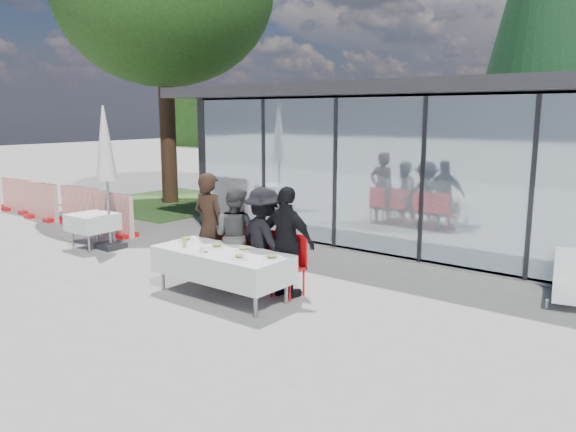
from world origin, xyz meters
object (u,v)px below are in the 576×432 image
object	(u,v)px
diner_b	(235,236)
construction_barriers	(15,198)
market_umbrella	(105,154)
spare_table_left	(93,222)
diner_chair_c	(268,257)
plate_c	(244,249)
plate_b	(217,246)
dining_table	(222,264)
diner_d	(287,242)
diner_chair_a	(215,246)
diner_chair_d	(291,262)
conifer_tree	(539,7)
diner_chair_b	(240,252)
juice_bottle	(184,242)
plate_extra	(240,257)
folded_eyeglasses	(204,251)
lounger	(574,283)
plate_d	(272,257)
diner_c	(264,240)
diner_a	(210,226)
plate_a	(186,239)

from	to	relation	value
diner_b	construction_barriers	world-z (taller)	diner_b
market_umbrella	spare_table_left	bearing A→B (deg)	-149.90
diner_chair_c	plate_c	size ratio (longest dim) A/B	3.47
diner_b	plate_c	size ratio (longest dim) A/B	5.90
diner_b	plate_b	bearing A→B (deg)	92.72
dining_table	diner_d	size ratio (longest dim) A/B	1.29
diner_chair_a	spare_table_left	xyz separation A→B (m)	(-3.57, -0.10, 0.02)
diner_chair_d	plate_c	world-z (taller)	diner_chair_d
conifer_tree	spare_table_left	bearing A→B (deg)	-114.71
diner_chair_c	market_umbrella	xyz separation A→B (m)	(-4.46, 0.10, 1.47)
diner_chair_b	plate_b	world-z (taller)	diner_chair_b
diner_b	juice_bottle	size ratio (longest dim) A/B	10.32
diner_chair_a	plate_extra	bearing A→B (deg)	-32.27
folded_eyeglasses	lounger	size ratio (longest dim) A/B	0.10
plate_c	spare_table_left	world-z (taller)	plate_c
plate_d	diner_c	bearing A→B (deg)	138.67
diner_a	conifer_tree	size ratio (longest dim) A/B	0.18
diner_a	conifer_tree	world-z (taller)	conifer_tree
market_umbrella	juice_bottle	bearing A→B (deg)	-16.41
plate_d	lounger	size ratio (longest dim) A/B	0.20
diner_b	dining_table	bearing A→B (deg)	107.21
diner_b	plate_extra	world-z (taller)	diner_b
plate_a	plate_c	xyz separation A→B (m)	(1.21, 0.08, 0.00)
construction_barriers	market_umbrella	bearing A→B (deg)	-8.89
diner_chair_a	diner_d	distance (m)	1.73
diner_chair_a	conifer_tree	xyz separation A→B (m)	(1.98, 11.97, 5.45)
diner_d	lounger	size ratio (longest dim) A/B	1.22
plate_b	plate_d	xyz separation A→B (m)	(1.13, -0.00, 0.00)
diner_chair_a	lounger	xyz separation A→B (m)	(5.29, 2.53, -0.28)
plate_c	diner_chair_c	bearing A→B (deg)	84.47
diner_chair_c	construction_barriers	xyz separation A→B (m)	(-10.37, 1.02, -0.10)
spare_table_left	conifer_tree	distance (m)	14.35
plate_extra	conifer_tree	size ratio (longest dim) A/B	0.03
juice_bottle	lounger	world-z (taller)	juice_bottle
plate_b	plate_d	distance (m)	1.13
diner_chair_b	market_umbrella	world-z (taller)	market_umbrella
diner_a	juice_bottle	size ratio (longest dim) A/B	11.54
plate_d	conifer_tree	size ratio (longest dim) A/B	0.03
market_umbrella	lounger	world-z (taller)	market_umbrella
diner_chair_d	spare_table_left	xyz separation A→B (m)	(-5.27, -0.10, 0.02)
plate_b	dining_table	bearing A→B (deg)	-27.60
diner_a	plate_d	distance (m)	1.92
diner_a	lounger	size ratio (longest dim) A/B	1.30
plate_d	lounger	world-z (taller)	plate_d
plate_b	diner_b	bearing A→B (deg)	100.74
diner_d	spare_table_left	distance (m)	5.28
diner_c	plate_extra	distance (m)	0.85
dining_table	construction_barriers	distance (m)	10.21
conifer_tree	diner_chair_b	bearing A→B (deg)	-96.55
plate_d	construction_barriers	distance (m)	11.11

